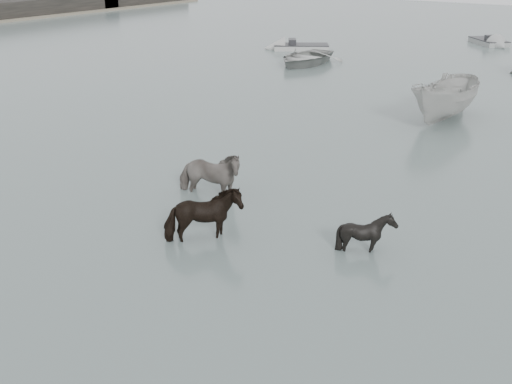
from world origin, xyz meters
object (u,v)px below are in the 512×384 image
pony_pinto (209,167)px  pony_dark (204,212)px  pony_black (367,227)px  rowboat_lead (305,55)px

pony_pinto → pony_dark: size_ratio=1.29×
pony_black → rowboat_lead: 25.80m
pony_pinto → pony_dark: 3.21m
pony_dark → pony_black: bearing=-47.5°
pony_pinto → pony_black: pony_pinto is taller
pony_pinto → pony_dark: (1.91, -2.58, -0.08)m
pony_pinto → rowboat_lead: (-8.95, 20.65, -0.37)m
pony_dark → rowboat_lead: pony_dark is taller
pony_pinto → rowboat_lead: bearing=5.9°
rowboat_lead → pony_pinto: bearing=-69.6°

